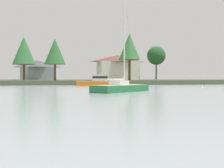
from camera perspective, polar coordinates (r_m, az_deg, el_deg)
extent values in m
cube|color=#4C563D|center=(93.27, -7.64, 0.44)|extent=(164.41, 44.51, 1.08)
cube|color=orange|center=(64.38, -2.78, -0.15)|extent=(8.27, 4.00, 1.53)
cone|color=orange|center=(64.52, 0.74, -0.15)|extent=(2.59, 2.80, 2.47)
cube|color=silver|center=(64.36, -2.78, 0.50)|extent=(8.44, 4.14, 0.05)
cube|color=silver|center=(64.37, -2.17, 1.10)|extent=(3.29, 2.65, 1.28)
cube|color=#19232D|center=(64.37, -2.17, 1.21)|extent=(3.36, 2.70, 0.46)
cube|color=beige|center=(64.37, -2.17, 1.69)|extent=(3.70, 3.05, 0.06)
cylinder|color=silver|center=(64.38, -2.17, 2.17)|extent=(0.03, 0.03, 1.01)
cube|color=#236B3D|center=(37.85, 1.62, -1.23)|extent=(8.17, 7.58, 1.35)
cube|color=#CCB78E|center=(37.83, 1.62, -0.18)|extent=(7.58, 7.01, 0.04)
cube|color=silver|center=(37.47, 1.25, 0.23)|extent=(2.50, 2.48, 0.52)
cylinder|color=silver|center=(38.62, 2.22, 7.49)|extent=(0.17, 0.17, 10.24)
cylinder|color=silver|center=(36.98, 0.71, 0.77)|extent=(2.69, 2.37, 0.14)
cylinder|color=silver|center=(36.97, 0.71, 0.85)|extent=(2.43, 2.14, 0.14)
cylinder|color=#999999|center=(40.05, 3.61, 7.22)|extent=(2.62, 2.29, 10.20)
sphere|color=white|center=(59.17, 15.76, -0.46)|extent=(0.38, 0.38, 0.38)
torus|color=#333338|center=(59.17, 15.76, -0.24)|extent=(0.12, 0.12, 0.02)
cylinder|color=brown|center=(98.92, 7.90, 2.55)|extent=(0.43, 0.43, 6.07)
sphere|color=#235128|center=(99.11, 7.91, 5.05)|extent=(5.69, 5.69, 5.69)
cylinder|color=brown|center=(82.20, -15.44, 2.94)|extent=(0.56, 0.56, 6.44)
cone|color=#336B38|center=(82.44, -15.46, 5.80)|extent=(5.67, 5.67, 6.93)
cylinder|color=brown|center=(79.18, 3.14, 3.66)|extent=(0.64, 0.64, 8.15)
cone|color=#336B38|center=(79.48, 3.14, 6.68)|extent=(5.34, 5.34, 6.52)
cylinder|color=brown|center=(74.73, -10.14, 3.01)|extent=(0.49, 0.49, 6.09)
cone|color=#2D602D|center=(74.94, -10.15, 5.77)|extent=(4.87, 4.87, 5.95)
cube|color=gray|center=(92.40, -13.14, 1.84)|extent=(9.19, 6.98, 3.52)
pyramid|color=#47474C|center=(92.47, -13.15, 3.52)|extent=(9.92, 7.54, 1.92)
cube|color=silver|center=(100.81, 1.00, 2.39)|extent=(11.99, 9.17, 5.55)
pyramid|color=brown|center=(100.97, 1.00, 4.56)|extent=(12.95, 9.90, 2.08)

